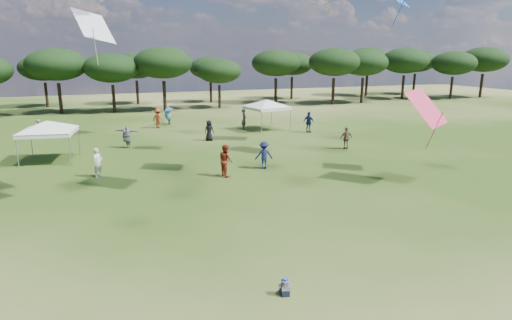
{
  "coord_description": "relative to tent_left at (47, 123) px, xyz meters",
  "views": [
    {
      "loc": [
        -4.36,
        -8.25,
        6.67
      ],
      "look_at": [
        0.91,
        6.0,
        2.9
      ],
      "focal_mm": 30.0,
      "sensor_mm": 36.0,
      "label": 1
    }
  ],
  "objects": [
    {
      "name": "festival_crowd",
      "position": [
        6.51,
        3.3,
        -1.64
      ],
      "size": [
        28.94,
        21.17,
        1.86
      ],
      "color": "brown",
      "rests_on": "ground"
    },
    {
      "name": "tent_right",
      "position": [
        17.28,
        6.16,
        0.11
      ],
      "size": [
        6.4,
        6.4,
        3.03
      ],
      "rotation": [
        0.0,
        0.0,
        0.2
      ],
      "color": "gray",
      "rests_on": "ground"
    },
    {
      "name": "tree_line",
      "position": [
        9.85,
        26.21,
        2.93
      ],
      "size": [
        108.78,
        17.63,
        7.77
      ],
      "color": "black",
      "rests_on": "ground"
    },
    {
      "name": "toddler",
      "position": [
        7.65,
        -19.51,
        -2.26
      ],
      "size": [
        0.39,
        0.42,
        0.54
      ],
      "rotation": [
        0.0,
        0.0,
        -0.22
      ],
      "color": "black",
      "rests_on": "ground"
    },
    {
      "name": "tent_left",
      "position": [
        0.0,
        0.0,
        0.0
      ],
      "size": [
        6.28,
        6.28,
        2.92
      ],
      "rotation": [
        0.0,
        0.0,
        -0.15
      ],
      "color": "gray",
      "rests_on": "ground"
    }
  ]
}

